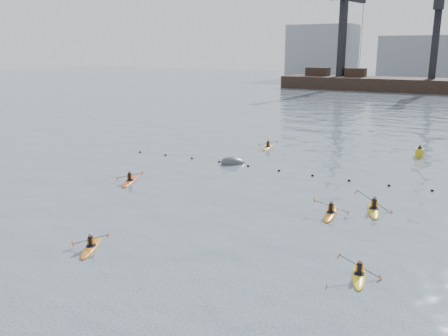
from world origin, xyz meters
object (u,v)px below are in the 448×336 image
at_px(kayaker_1, 359,275).
at_px(kayaker_5, 268,147).
at_px(kayaker_0, 91,247).
at_px(kayaker_2, 130,181).
at_px(mooring_buoy, 234,163).
at_px(kayaker_3, 374,209).
at_px(nav_buoy, 419,153).
at_px(kayaker_4, 331,213).

distance_m(kayaker_1, kayaker_5, 28.76).
xyz_separation_m(kayaker_0, kayaker_2, (-6.46, 10.71, 0.01)).
bearing_deg(kayaker_0, mooring_buoy, 70.10).
distance_m(kayaker_0, kayaker_1, 13.40).
height_order(kayaker_2, kayaker_5, kayaker_2).
xyz_separation_m(kayaker_0, kayaker_3, (11.48, 13.16, 0.02)).
bearing_deg(nav_buoy, kayaker_5, -167.22).
relative_size(kayaker_1, kayaker_2, 0.91).
distance_m(kayaker_2, kayaker_4, 15.77).
distance_m(kayaker_2, kayaker_5, 17.68).
xyz_separation_m(kayaker_0, kayaker_4, (9.31, 11.10, 0.01)).
bearing_deg(kayaker_0, nav_buoy, 42.49).
bearing_deg(kayaker_0, kayaker_2, 94.32).
xyz_separation_m(kayaker_1, mooring_buoy, (-15.32, 16.50, -0.09)).
xyz_separation_m(kayaker_4, mooring_buoy, (-11.74, 9.06, -0.10)).
distance_m(kayaker_3, kayaker_5, 20.36).
relative_size(kayaker_0, mooring_buoy, 1.19).
xyz_separation_m(kayaker_2, mooring_buoy, (4.03, 9.46, -0.10)).
distance_m(kayaker_2, nav_buoy, 27.45).
height_order(kayaker_1, nav_buoy, nav_buoy).
distance_m(kayaker_1, kayaker_4, 8.26).
distance_m(kayaker_3, kayaker_4, 2.99).
relative_size(kayaker_5, nav_buoy, 2.31).
bearing_deg(mooring_buoy, kayaker_3, -26.74).
height_order(kayaker_0, nav_buoy, nav_buoy).
xyz_separation_m(kayaker_0, kayaker_1, (12.89, 3.66, -0.00)).
height_order(kayaker_2, nav_buoy, nav_buoy).
relative_size(kayaker_2, kayaker_3, 0.91).
distance_m(kayaker_2, mooring_buoy, 10.28).
distance_m(kayaker_2, kayaker_3, 18.10).
xyz_separation_m(kayaker_4, nav_buoy, (2.50, 20.09, 0.31)).
bearing_deg(kayaker_2, mooring_buoy, 45.81).
relative_size(mooring_buoy, nav_buoy, 1.77).
distance_m(kayaker_0, kayaker_4, 14.49).
bearing_deg(kayaker_0, kayaker_1, -10.92).
bearing_deg(kayaker_1, kayaker_4, 102.63).
bearing_deg(kayaker_4, kayaker_0, 41.90).
xyz_separation_m(kayaker_3, mooring_buoy, (-13.91, 7.01, -0.11)).
height_order(kayaker_0, kayaker_2, kayaker_2).
distance_m(kayaker_1, nav_buoy, 27.56).
bearing_deg(kayaker_4, kayaker_5, -63.05).
relative_size(kayaker_2, kayaker_5, 1.04).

